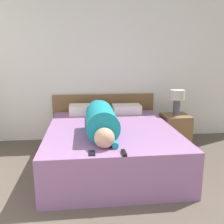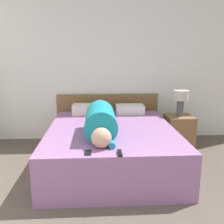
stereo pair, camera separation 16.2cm
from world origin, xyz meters
TOP-DOWN VIEW (x-y plane):
  - wall_back at (0.00, 3.92)m, footprint 5.79×0.06m
  - bed at (-0.15, 2.72)m, footprint 1.68×2.02m
  - headboard at (-0.15, 3.85)m, footprint 1.80×0.04m
  - nightstand at (1.00, 3.34)m, footprint 0.43×0.44m
  - table_lamp at (1.00, 3.34)m, footprint 0.24×0.24m
  - person_lying at (-0.30, 2.61)m, footprint 0.37×1.81m
  - pillow_near_headboard at (-0.50, 3.53)m, footprint 0.49×0.29m
  - pillow_second at (0.21, 3.53)m, footprint 0.46×0.29m
  - tv_remote at (-0.12, 1.78)m, footprint 0.04×0.15m
  - cell_phone at (-0.44, 1.83)m, footprint 0.06×0.13m

SIDE VIEW (x-z plane):
  - nightstand at x=1.00m, z-range 0.00..0.53m
  - bed at x=-0.15m, z-range 0.00..0.53m
  - headboard at x=-0.15m, z-range 0.00..0.81m
  - cell_phone at x=-0.44m, z-range 0.53..0.54m
  - tv_remote at x=-0.12m, z-range 0.53..0.56m
  - pillow_second at x=0.21m, z-range 0.53..0.68m
  - pillow_near_headboard at x=-0.50m, z-range 0.53..0.69m
  - person_lying at x=-0.30m, z-range 0.51..0.87m
  - table_lamp at x=1.00m, z-range 0.60..1.02m
  - wall_back at x=0.00m, z-range 0.00..2.60m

